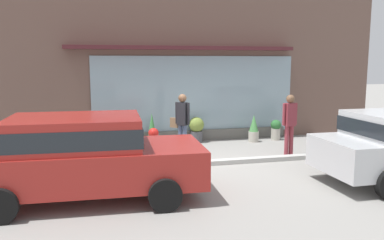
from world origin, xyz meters
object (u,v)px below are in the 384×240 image
pedestrian_with_handbag (182,120)px  potted_plant_corner_tall (254,129)px  pedestrian_passerby (290,120)px  parked_car_red (83,153)px  potted_plant_by_entrance (276,129)px  potted_plant_near_hydrant (196,128)px  potted_plant_window_right (99,133)px  potted_plant_doorstep (152,130)px  fire_hydrant (154,143)px

pedestrian_with_handbag → potted_plant_corner_tall: bearing=-114.2°
pedestrian_passerby → pedestrian_with_handbag: bearing=-20.9°
parked_car_red → potted_plant_by_entrance: (6.17, 4.47, -0.54)m
pedestrian_with_handbag → parked_car_red: 4.08m
potted_plant_corner_tall → potted_plant_near_hydrant: potted_plant_corner_tall is taller
potted_plant_corner_tall → potted_plant_near_hydrant: 1.90m
potted_plant_window_right → potted_plant_by_entrance: potted_plant_window_right is taller
pedestrian_with_handbag → potted_plant_corner_tall: pedestrian_with_handbag is taller
potted_plant_near_hydrant → potted_plant_window_right: bearing=-175.1°
pedestrian_passerby → potted_plant_doorstep: bearing=-38.5°
fire_hydrant → parked_car_red: bearing=-121.7°
potted_plant_window_right → potted_plant_near_hydrant: (3.11, 0.27, -0.04)m
potted_plant_window_right → potted_plant_corner_tall: (4.97, -0.13, -0.07)m
pedestrian_passerby → potted_plant_doorstep: (-3.54, 2.35, -0.52)m
parked_car_red → potted_plant_near_hydrant: 5.89m
fire_hydrant → parked_car_red: size_ratio=0.19×
fire_hydrant → potted_plant_by_entrance: bearing=20.1°
pedestrian_with_handbag → potted_plant_doorstep: size_ratio=1.69×
potted_plant_by_entrance → potted_plant_doorstep: (-4.19, 0.17, 0.13)m
potted_plant_doorstep → potted_plant_window_right: bearing=-174.2°
fire_hydrant → potted_plant_window_right: size_ratio=0.83×
parked_car_red → potted_plant_window_right: 4.51m
parked_car_red → potted_plant_by_entrance: size_ratio=6.50×
parked_car_red → potted_plant_corner_tall: bearing=41.9°
pedestrian_with_handbag → potted_plant_doorstep: (-0.64, 1.52, -0.51)m
pedestrian_passerby → fire_hydrant: bearing=-13.5°
potted_plant_near_hydrant → pedestrian_with_handbag: bearing=-117.6°
pedestrian_with_handbag → potted_plant_by_entrance: pedestrian_with_handbag is taller
parked_car_red → potted_plant_doorstep: size_ratio=4.33×
parked_car_red → potted_plant_doorstep: (1.98, 4.64, -0.41)m
potted_plant_near_hydrant → potted_plant_corner_tall: bearing=-11.9°
potted_plant_near_hydrant → fire_hydrant: bearing=-132.0°
pedestrian_with_handbag → pedestrian_passerby: bearing=-154.7°
potted_plant_near_hydrant → pedestrian_passerby: bearing=-50.0°
parked_car_red → potted_plant_doorstep: parked_car_red is taller
pedestrian_with_handbag → potted_plant_doorstep: pedestrian_with_handbag is taller
fire_hydrant → potted_plant_corner_tall: 3.85m
potted_plant_window_right → potted_plant_near_hydrant: bearing=4.9°
pedestrian_passerby → potted_plant_doorstep: size_ratio=1.68×
pedestrian_with_handbag → pedestrian_passerby: 3.02m
parked_car_red → potted_plant_by_entrance: 7.64m
pedestrian_with_handbag → potted_plant_doorstep: bearing=-25.8°
fire_hydrant → potted_plant_by_entrance: (4.40, 1.61, -0.06)m
fire_hydrant → pedestrian_with_handbag: pedestrian_with_handbag is taller
pedestrian_passerby → potted_plant_by_entrance: size_ratio=2.52×
pedestrian_passerby → parked_car_red: pedestrian_passerby is taller
parked_car_red → potted_plant_by_entrance: bearing=38.5°
parked_car_red → potted_plant_window_right: bearing=88.1°
fire_hydrant → pedestrian_with_handbag: bearing=17.4°
fire_hydrant → potted_plant_doorstep: bearing=83.3°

